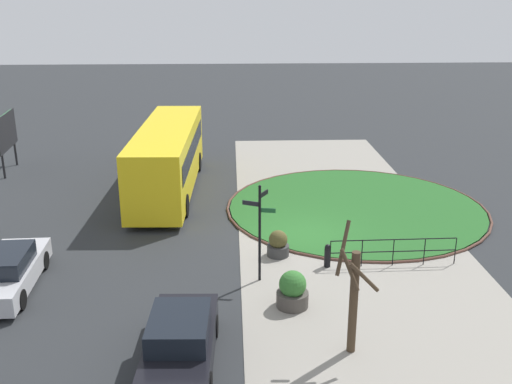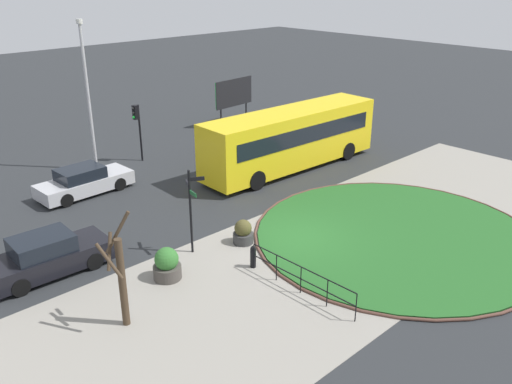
{
  "view_description": "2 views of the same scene",
  "coord_description": "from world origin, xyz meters",
  "px_view_note": "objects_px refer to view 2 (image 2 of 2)",
  "views": [
    {
      "loc": [
        -21.78,
        2.88,
        9.31
      ],
      "look_at": [
        1.87,
        1.87,
        1.27
      ],
      "focal_mm": 41.54,
      "sensor_mm": 36.0,
      "label": 1
    },
    {
      "loc": [
        -14.67,
        -13.2,
        10.24
      ],
      "look_at": [
        0.26,
        2.66,
        1.18
      ],
      "focal_mm": 38.14,
      "sensor_mm": 36.0,
      "label": 2
    }
  ],
  "objects_px": {
    "lamppost_tall": "(88,92)",
    "bus_yellow": "(291,138)",
    "traffic_light_near": "(137,120)",
    "bollard_foreground": "(253,257)",
    "car_near_lane": "(84,182)",
    "billboard_left": "(234,94)",
    "car_trailing": "(47,256)",
    "planter_near_signpost": "(243,233)",
    "planter_kerbside": "(167,265)",
    "signpost_directional": "(191,206)",
    "street_tree_bare": "(120,276)"
  },
  "relations": [
    {
      "from": "lamppost_tall",
      "to": "planter_near_signpost",
      "type": "distance_m",
      "value": 12.49
    },
    {
      "from": "signpost_directional",
      "to": "car_near_lane",
      "type": "height_order",
      "value": "signpost_directional"
    },
    {
      "from": "street_tree_bare",
      "to": "planter_kerbside",
      "type": "bearing_deg",
      "value": 27.97
    },
    {
      "from": "bus_yellow",
      "to": "planter_near_signpost",
      "type": "bearing_deg",
      "value": -146.71
    },
    {
      "from": "lamppost_tall",
      "to": "bus_yellow",
      "type": "bearing_deg",
      "value": -42.4
    },
    {
      "from": "lamppost_tall",
      "to": "planter_near_signpost",
      "type": "height_order",
      "value": "lamppost_tall"
    },
    {
      "from": "traffic_light_near",
      "to": "planter_near_signpost",
      "type": "relative_size",
      "value": 3.22
    },
    {
      "from": "signpost_directional",
      "to": "car_near_lane",
      "type": "relative_size",
      "value": 0.74
    },
    {
      "from": "bus_yellow",
      "to": "car_near_lane",
      "type": "distance_m",
      "value": 10.91
    },
    {
      "from": "signpost_directional",
      "to": "street_tree_bare",
      "type": "height_order",
      "value": "street_tree_bare"
    },
    {
      "from": "lamppost_tall",
      "to": "planter_near_signpost",
      "type": "bearing_deg",
      "value": -89.69
    },
    {
      "from": "car_near_lane",
      "to": "traffic_light_near",
      "type": "bearing_deg",
      "value": 24.64
    },
    {
      "from": "bus_yellow",
      "to": "lamppost_tall",
      "type": "bearing_deg",
      "value": 139.45
    },
    {
      "from": "bus_yellow",
      "to": "planter_kerbside",
      "type": "height_order",
      "value": "bus_yellow"
    },
    {
      "from": "car_near_lane",
      "to": "car_trailing",
      "type": "bearing_deg",
      "value": -128.79
    },
    {
      "from": "planter_kerbside",
      "to": "street_tree_bare",
      "type": "bearing_deg",
      "value": -152.03
    },
    {
      "from": "lamppost_tall",
      "to": "billboard_left",
      "type": "height_order",
      "value": "lamppost_tall"
    },
    {
      "from": "bus_yellow",
      "to": "traffic_light_near",
      "type": "height_order",
      "value": "traffic_light_near"
    },
    {
      "from": "planter_near_signpost",
      "to": "bollard_foreground",
      "type": "bearing_deg",
      "value": -121.25
    },
    {
      "from": "car_trailing",
      "to": "planter_near_signpost",
      "type": "distance_m",
      "value": 7.31
    },
    {
      "from": "car_near_lane",
      "to": "street_tree_bare",
      "type": "xyz_separation_m",
      "value": [
        -4.04,
        -10.54,
        1.1
      ]
    },
    {
      "from": "bollard_foreground",
      "to": "bus_yellow",
      "type": "relative_size",
      "value": 0.08
    },
    {
      "from": "bus_yellow",
      "to": "car_near_lane",
      "type": "xyz_separation_m",
      "value": [
        -9.96,
        4.31,
        -1.09
      ]
    },
    {
      "from": "car_near_lane",
      "to": "street_tree_bare",
      "type": "height_order",
      "value": "street_tree_bare"
    },
    {
      "from": "signpost_directional",
      "to": "billboard_left",
      "type": "bearing_deg",
      "value": 43.97
    },
    {
      "from": "bus_yellow",
      "to": "car_near_lane",
      "type": "height_order",
      "value": "bus_yellow"
    },
    {
      "from": "car_trailing",
      "to": "planter_kerbside",
      "type": "height_order",
      "value": "car_trailing"
    },
    {
      "from": "signpost_directional",
      "to": "planter_kerbside",
      "type": "height_order",
      "value": "signpost_directional"
    },
    {
      "from": "planter_kerbside",
      "to": "traffic_light_near",
      "type": "bearing_deg",
      "value": 62.05
    },
    {
      "from": "planter_near_signpost",
      "to": "bus_yellow",
      "type": "bearing_deg",
      "value": 31.43
    },
    {
      "from": "planter_near_signpost",
      "to": "planter_kerbside",
      "type": "relative_size",
      "value": 0.83
    },
    {
      "from": "bus_yellow",
      "to": "street_tree_bare",
      "type": "xyz_separation_m",
      "value": [
        -14.0,
        -6.22,
        0.01
      ]
    },
    {
      "from": "planter_kerbside",
      "to": "signpost_directional",
      "type": "bearing_deg",
      "value": 26.78
    },
    {
      "from": "signpost_directional",
      "to": "bollard_foreground",
      "type": "bearing_deg",
      "value": -69.76
    },
    {
      "from": "car_trailing",
      "to": "planter_kerbside",
      "type": "xyz_separation_m",
      "value": [
        2.89,
        -3.21,
        -0.15
      ]
    },
    {
      "from": "car_trailing",
      "to": "traffic_light_near",
      "type": "relative_size",
      "value": 1.34
    },
    {
      "from": "bollard_foreground",
      "to": "lamppost_tall",
      "type": "distance_m",
      "value": 14.12
    },
    {
      "from": "bus_yellow",
      "to": "planter_near_signpost",
      "type": "height_order",
      "value": "bus_yellow"
    },
    {
      "from": "car_trailing",
      "to": "traffic_light_near",
      "type": "distance_m",
      "value": 12.38
    },
    {
      "from": "lamppost_tall",
      "to": "street_tree_bare",
      "type": "distance_m",
      "value": 14.94
    },
    {
      "from": "bus_yellow",
      "to": "street_tree_bare",
      "type": "bearing_deg",
      "value": -154.18
    },
    {
      "from": "billboard_left",
      "to": "planter_kerbside",
      "type": "relative_size",
      "value": 2.88
    },
    {
      "from": "street_tree_bare",
      "to": "lamppost_tall",
      "type": "bearing_deg",
      "value": 65.24
    },
    {
      "from": "bus_yellow",
      "to": "car_trailing",
      "type": "bearing_deg",
      "value": -171.46
    },
    {
      "from": "traffic_light_near",
      "to": "planter_kerbside",
      "type": "height_order",
      "value": "traffic_light_near"
    },
    {
      "from": "car_near_lane",
      "to": "car_trailing",
      "type": "xyz_separation_m",
      "value": [
        -4.44,
        -6.0,
        0.06
      ]
    },
    {
      "from": "signpost_directional",
      "to": "planter_kerbside",
      "type": "relative_size",
      "value": 2.83
    },
    {
      "from": "traffic_light_near",
      "to": "billboard_left",
      "type": "relative_size",
      "value": 0.94
    },
    {
      "from": "billboard_left",
      "to": "car_trailing",
      "type": "bearing_deg",
      "value": -154.66
    },
    {
      "from": "car_trailing",
      "to": "planter_kerbside",
      "type": "relative_size",
      "value": 3.62
    }
  ]
}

